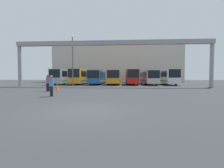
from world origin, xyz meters
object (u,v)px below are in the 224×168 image
at_px(pedestrian_near_right, 51,85).
at_px(lamp_post, 73,59).
at_px(bus_slot_1, 82,76).
at_px(bus_slot_2, 98,77).
at_px(pedestrian_near_left, 48,82).
at_px(traffic_cone, 57,87).
at_px(bus_slot_3, 115,77).
at_px(bus_slot_0, 65,76).
at_px(bus_slot_5, 148,77).
at_px(bus_slot_4, 131,76).
at_px(bus_slot_6, 166,76).

xyz_separation_m(pedestrian_near_right, lamp_post, (-3.07, 14.61, 3.97)).
height_order(bus_slot_1, pedestrian_near_right, bus_slot_1).
relative_size(bus_slot_2, pedestrian_near_right, 6.75).
bearing_deg(pedestrian_near_left, traffic_cone, 80.64).
bearing_deg(bus_slot_3, lamp_post, -129.80).
xyz_separation_m(bus_slot_1, pedestrian_near_left, (1.21, -18.82, -0.94)).
bearing_deg(lamp_post, bus_slot_0, 120.55).
bearing_deg(bus_slot_5, bus_slot_2, -179.28).
bearing_deg(bus_slot_3, bus_slot_4, -14.65).
height_order(bus_slot_3, pedestrian_near_right, bus_slot_3).
bearing_deg(bus_slot_4, bus_slot_6, 1.98).
height_order(bus_slot_6, lamp_post, lamp_post).
bearing_deg(bus_slot_1, pedestrian_near_right, -80.94).
bearing_deg(bus_slot_1, bus_slot_2, -7.01).
height_order(bus_slot_6, traffic_cone, bus_slot_6).
distance_m(bus_slot_6, pedestrian_near_right, 27.32).
xyz_separation_m(pedestrian_near_right, pedestrian_near_left, (-2.47, 4.32, 0.08)).
distance_m(bus_slot_1, bus_slot_2, 3.89).
relative_size(bus_slot_3, bus_slot_6, 1.14).
height_order(bus_slot_4, bus_slot_6, bus_slot_6).
xyz_separation_m(bus_slot_2, bus_slot_5, (11.58, 0.14, -0.00)).
xyz_separation_m(bus_slot_1, bus_slot_2, (3.86, -0.47, -0.16)).
bearing_deg(lamp_post, pedestrian_near_left, -86.67).
bearing_deg(bus_slot_1, traffic_cone, -84.94).
distance_m(pedestrian_near_right, lamp_post, 15.45).
relative_size(bus_slot_5, traffic_cone, 17.70).
bearing_deg(pedestrian_near_left, bus_slot_3, 71.96).
distance_m(bus_slot_0, lamp_post, 9.30).
bearing_deg(bus_slot_5, bus_slot_1, 178.78).
xyz_separation_m(bus_slot_1, bus_slot_4, (11.58, -1.01, -0.08)).
relative_size(bus_slot_0, lamp_post, 1.17).
xyz_separation_m(pedestrian_near_right, traffic_cone, (-2.17, 5.98, -0.57)).
bearing_deg(bus_slot_2, pedestrian_near_right, -90.43).
relative_size(bus_slot_1, pedestrian_near_right, 7.31).
bearing_deg(pedestrian_near_left, lamp_post, 94.36).
height_order(bus_slot_0, bus_slot_2, bus_slot_0).
bearing_deg(bus_slot_2, traffic_cone, -97.98).
height_order(bus_slot_0, pedestrian_near_left, bus_slot_0).
distance_m(bus_slot_2, bus_slot_6, 15.44).
distance_m(bus_slot_4, bus_slot_5, 3.92).
relative_size(bus_slot_2, bus_slot_6, 1.05).
bearing_deg(bus_slot_6, traffic_cone, -137.29).
bearing_deg(pedestrian_near_left, bus_slot_1, 94.72).
xyz_separation_m(bus_slot_4, pedestrian_near_right, (-7.89, -22.13, -0.94)).
distance_m(bus_slot_1, pedestrian_near_right, 23.46).
xyz_separation_m(bus_slot_1, lamp_post, (0.62, -8.53, 2.95)).
bearing_deg(bus_slot_1, lamp_post, -85.87).
relative_size(bus_slot_3, traffic_cone, 18.68).
bearing_deg(bus_slot_2, bus_slot_0, -176.52).
xyz_separation_m(pedestrian_near_left, lamp_post, (-0.60, 10.29, 3.89)).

